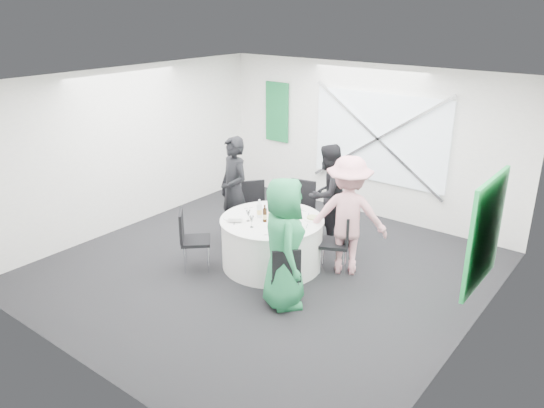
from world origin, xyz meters
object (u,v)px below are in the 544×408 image
Objects in this scene: clear_water_bottle at (259,210)px; person_woman_green at (284,243)px; chair_back_left at (255,204)px; green_water_bottle at (287,213)px; chair_front_right at (285,272)px; person_man_back_left at (234,190)px; person_man_back at (327,194)px; person_woman_pink at (348,216)px; chair_back at (300,206)px; banquet_table at (272,242)px; chair_back_right at (340,238)px; chair_front_left at (190,235)px.

person_woman_green is at bearing -36.21° from clear_water_bottle.
chair_back_left is 2.82× the size of green_water_bottle.
green_water_bottle is at bearing 17.87° from clear_water_bottle.
chair_front_right is 0.48× the size of person_man_back_left.
person_man_back is 5.08× the size of green_water_bottle.
chair_back is at bearing -51.78° from person_woman_pink.
clear_water_bottle is at bearing -7.66° from person_man_back.
person_woman_pink is (1.96, -0.24, 0.35)m from chair_back_left.
banquet_table is 0.88× the size of person_woman_green.
person_woman_green is (-0.11, -1.24, 0.34)m from chair_back_right.
clear_water_bottle is at bearing -100.34° from chair_back.
person_man_back reaches higher than chair_back.
person_man_back_left is 2.07m from person_woman_pink.
person_woman_green reaches higher than person_man_back.
chair_back is 1.12m from green_water_bottle.
person_man_back_left reaches higher than chair_back.
person_woman_pink is at bearing 23.02° from person_man_back_left.
green_water_bottle reaches higher than chair_back_left.
chair_back_right is at bearing -40.19° from chair_back.
chair_back_left is 1.61m from chair_front_left.
chair_front_left is at bearing -45.49° from chair_front_right.
banquet_table is at bearing -90.00° from chair_back.
person_man_back_left is 5.42× the size of green_water_bottle.
chair_front_right is 1.75m from chair_front_left.
banquet_table is 1.68× the size of chair_back_left.
person_man_back is (0.39, 0.21, 0.24)m from chair_back.
person_man_back is at bearing 16.18° from chair_back.
person_man_back_left is at bearing -35.00° from chair_front_left.
person_man_back is at bearing -28.43° from person_woman_green.
clear_water_bottle is at bearing -82.21° from chair_front_right.
chair_back is at bearing 114.32° from green_water_bottle.
person_man_back_left is 6.39× the size of clear_water_bottle.
person_woman_green is at bearing 54.20° from person_woman_pink.
chair_back is at bearing -106.17° from chair_front_right.
chair_front_right is 0.52× the size of person_man_back.
chair_back is 1.10× the size of chair_back_right.
chair_front_left is at bearing 8.12° from person_woman_pink.
clear_water_bottle is at bearing -162.13° from green_water_bottle.
clear_water_bottle is (-1.00, 0.73, -0.02)m from person_woman_green.
chair_front_left is (-1.81, -1.29, 0.01)m from chair_back_right.
person_woman_green is 5.37× the size of green_water_bottle.
person_woman_pink is 1.32m from clear_water_bottle.
chair_back is 0.81m from chair_back_left.
banquet_table is 0.87× the size of person_man_back_left.
chair_back_left is (-0.75, -0.30, -0.05)m from chair_back.
person_woman_pink reaches higher than chair_front_right.
chair_back is 0.61× the size of person_man_back.
person_man_back is at bearing -163.64° from chair_back_right.
person_woman_pink reaches higher than chair_back_left.
clear_water_bottle is (0.70, 0.78, 0.32)m from chair_front_left.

